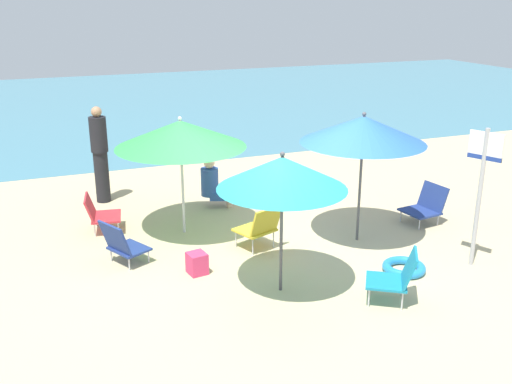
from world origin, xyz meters
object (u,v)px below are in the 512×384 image
beach_chair_b (260,226)px  beach_chair_c (397,276)px  person_b (100,154)px  beach_bag (197,263)px  umbrella_green (180,134)px  beach_chair_a (122,244)px  beach_chair_d (99,213)px  swim_ring (404,267)px  person_a (213,184)px  umbrella_blue (363,130)px  umbrella_teal (282,173)px  beach_chair_e (426,205)px  warning_sign (482,178)px

beach_chair_b → beach_chair_c: (0.94, -2.02, -0.02)m
person_b → beach_bag: (0.77, -3.39, -0.72)m
umbrella_green → person_b: size_ratio=1.14×
beach_chair_a → beach_bag: 1.09m
beach_chair_d → swim_ring: 4.65m
person_a → beach_chair_c: bearing=-55.6°
beach_bag → beach_chair_b: bearing=21.1°
beach_chair_a → beach_chair_b: (1.93, -0.22, 0.05)m
umbrella_green → umbrella_blue: 2.66m
umbrella_green → beach_chair_c: umbrella_green is taller
beach_chair_b → beach_bag: 1.16m
beach_chair_d → beach_chair_b: bearing=-27.9°
umbrella_teal → beach_chair_d: 3.58m
person_b → swim_ring: person_b is taller
umbrella_green → beach_chair_c: (1.79, -3.06, -1.22)m
beach_chair_b → person_b: person_b is taller
umbrella_blue → beach_chair_c: umbrella_blue is taller
umbrella_teal → beach_chair_d: umbrella_teal is taller
umbrella_green → beach_chair_d: size_ratio=3.10×
beach_chair_e → beach_bag: 3.99m
beach_chair_b → person_b: 3.53m
person_b → beach_bag: size_ratio=5.94×
beach_chair_c → swim_ring: 0.92m
umbrella_teal → umbrella_green: bearing=105.6°
beach_chair_e → beach_chair_b: bearing=-6.9°
person_a → swim_ring: 3.74m
beach_chair_a → swim_ring: (3.46, -1.58, -0.26)m
beach_chair_a → person_b: person_b is taller
umbrella_blue → beach_chair_d: umbrella_blue is taller
umbrella_green → beach_chair_d: bearing=156.2°
umbrella_blue → beach_chair_d: size_ratio=3.09×
beach_chair_b → swim_ring: 2.07m
umbrella_teal → umbrella_blue: 2.02m
umbrella_teal → beach_chair_d: bearing=123.3°
beach_chair_a → person_a: person_a is taller
swim_ring → person_a: bearing=115.7°
beach_chair_a → warning_sign: size_ratio=0.36×
beach_chair_b → umbrella_blue: bearing=-118.2°
beach_chair_b → beach_chair_e: 2.90m
beach_chair_d → person_a: person_a is taller
beach_chair_a → beach_chair_c: beach_chair_c is taller
person_a → beach_bag: (-0.97, -2.40, -0.28)m
beach_chair_b → beach_bag: (-1.06, -0.41, -0.22)m
person_b → warning_sign: (4.35, -4.50, 0.37)m
person_a → warning_sign: size_ratio=0.46×
beach_chair_d → beach_bag: (1.00, -1.98, -0.16)m
person_a → beach_chair_a: bearing=-116.1°
beach_chair_a → beach_chair_c: size_ratio=0.94×
beach_chair_b → warning_sign: size_ratio=0.37×
umbrella_blue → person_a: bearing=126.1°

